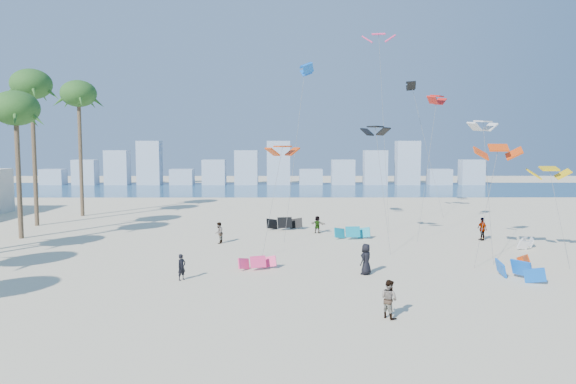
{
  "coord_description": "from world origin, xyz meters",
  "views": [
    {
      "loc": [
        2.88,
        -21.25,
        7.85
      ],
      "look_at": [
        3.0,
        16.0,
        4.5
      ],
      "focal_mm": 33.52,
      "sensor_mm": 36.0,
      "label": 1
    }
  ],
  "objects": [
    {
      "name": "ground",
      "position": [
        0.0,
        0.0,
        0.0
      ],
      "size": [
        220.0,
        220.0,
        0.0
      ],
      "primitive_type": "plane",
      "color": "beige",
      "rests_on": "ground"
    },
    {
      "name": "ocean",
      "position": [
        0.0,
        72.0,
        0.01
      ],
      "size": [
        220.0,
        220.0,
        0.0
      ],
      "primitive_type": "plane",
      "color": "navy",
      "rests_on": "ground"
    },
    {
      "name": "kitesurfer_near",
      "position": [
        -3.16,
        9.21,
        0.76
      ],
      "size": [
        0.63,
        0.66,
        1.52
      ],
      "primitive_type": "imported",
      "rotation": [
        0.0,
        0.0,
        0.92
      ],
      "color": "black",
      "rests_on": "ground"
    },
    {
      "name": "kitesurfer_mid",
      "position": [
        7.51,
        2.43,
        0.88
      ],
      "size": [
        1.05,
        1.08,
        1.75
      ],
      "primitive_type": "imported",
      "rotation": [
        0.0,
        0.0,
        2.23
      ],
      "color": "gray",
      "rests_on": "ground"
    },
    {
      "name": "kitesurfers_far",
      "position": [
        12.55,
        18.5,
        0.86
      ],
      "size": [
        31.37,
        16.16,
        1.88
      ],
      "color": "black",
      "rests_on": "ground"
    },
    {
      "name": "grounded_kites",
      "position": [
        10.15,
        17.96,
        0.47
      ],
      "size": [
        22.2,
        20.39,
        1.06
      ],
      "color": "#F93776",
      "rests_on": "ground"
    },
    {
      "name": "flying_kites",
      "position": [
        14.61,
        24.02,
        11.59
      ],
      "size": [
        28.91,
        29.68,
        18.55
      ],
      "color": "#D83F0B",
      "rests_on": "ground"
    },
    {
      "name": "distant_skyline",
      "position": [
        -1.19,
        82.0,
        3.09
      ],
      "size": [
        85.0,
        3.0,
        8.4
      ],
      "color": "#9EADBF",
      "rests_on": "ground"
    }
  ]
}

